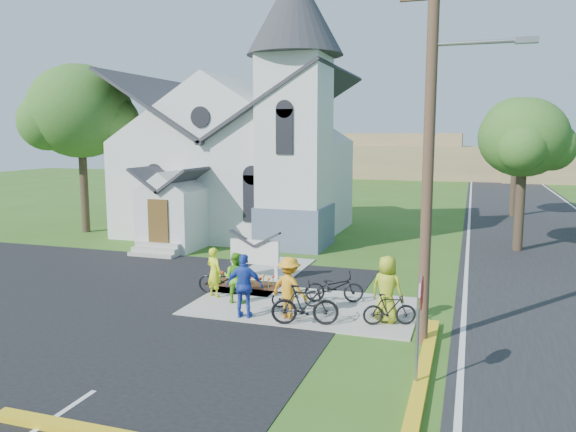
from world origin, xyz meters
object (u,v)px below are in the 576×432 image
(bike_2, at_px, (296,295))
(stop_sign, at_px, (420,307))
(cyclist_0, at_px, (214,272))
(church_sign, at_px, (255,253))
(cyclist_3, at_px, (289,288))
(bike_1, at_px, (305,305))
(bike_4, at_px, (334,287))
(cyclist_2, at_px, (245,286))
(bike_3, at_px, (390,309))
(cyclist_4, at_px, (387,289))
(cyclist_1, at_px, (235,277))
(utility_pole, at_px, (432,133))
(bike_0, at_px, (224,280))

(bike_2, bearing_deg, stop_sign, -160.56)
(cyclist_0, bearing_deg, church_sign, -76.84)
(cyclist_3, bearing_deg, bike_2, -66.04)
(bike_1, height_order, bike_4, bike_1)
(cyclist_2, xyz_separation_m, bike_3, (4.13, 0.63, -0.49))
(cyclist_0, xyz_separation_m, cyclist_4, (5.79, -0.79, 0.14))
(stop_sign, distance_m, cyclist_3, 5.31)
(stop_sign, relative_size, cyclist_1, 1.53)
(cyclist_0, relative_size, cyclist_4, 0.85)
(utility_pole, distance_m, bike_2, 6.63)
(bike_3, height_order, cyclist_4, cyclist_4)
(church_sign, distance_m, cyclist_3, 4.79)
(church_sign, xyz_separation_m, bike_0, (-0.24, -2.24, -0.50))
(cyclist_4, relative_size, bike_4, 1.03)
(cyclist_2, bearing_deg, cyclist_4, -176.70)
(stop_sign, relative_size, bike_1, 1.30)
(bike_3, bearing_deg, cyclist_0, 59.91)
(cyclist_3, bearing_deg, church_sign, -39.22)
(cyclist_2, bearing_deg, utility_pole, 166.59)
(church_sign, height_order, bike_3, church_sign)
(cyclist_2, height_order, cyclist_3, cyclist_2)
(cyclist_4, bearing_deg, cyclist_1, 11.44)
(cyclist_1, distance_m, cyclist_2, 1.58)
(bike_1, relative_size, bike_2, 1.25)
(bike_4, bearing_deg, cyclist_2, 121.75)
(utility_pole, height_order, bike_0, utility_pole)
(bike_1, xyz_separation_m, cyclist_2, (-1.86, 0.09, 0.37))
(bike_3, xyz_separation_m, cyclist_4, (-0.12, 0.25, 0.51))
(stop_sign, distance_m, cyclist_0, 8.54)
(bike_3, bearing_deg, cyclist_1, 62.04)
(cyclist_3, xyz_separation_m, bike_3, (2.86, 0.31, -0.46))
(cyclist_3, bearing_deg, cyclist_4, -151.25)
(cyclist_4, bearing_deg, cyclist_3, 28.15)
(bike_1, bearing_deg, cyclist_0, 49.05)
(bike_4, bearing_deg, bike_0, 78.16)
(cyclist_2, bearing_deg, cyclist_0, -52.25)
(cyclist_0, relative_size, cyclist_2, 0.87)
(church_sign, distance_m, bike_2, 3.90)
(cyclist_2, relative_size, bike_3, 1.25)
(church_sign, relative_size, bike_2, 1.44)
(cyclist_3, distance_m, bike_4, 2.20)
(utility_pole, bearing_deg, bike_1, 174.83)
(cyclist_1, height_order, cyclist_3, cyclist_3)
(church_sign, bearing_deg, cyclist_4, -32.45)
(bike_3, height_order, bike_4, bike_4)
(bike_0, bearing_deg, cyclist_3, -124.24)
(stop_sign, xyz_separation_m, bike_1, (-3.39, 3.00, -1.16))
(utility_pole, xyz_separation_m, cyclist_1, (-6.05, 1.71, -4.54))
(bike_0, relative_size, bike_1, 0.95)
(cyclist_1, distance_m, cyclist_4, 4.90)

